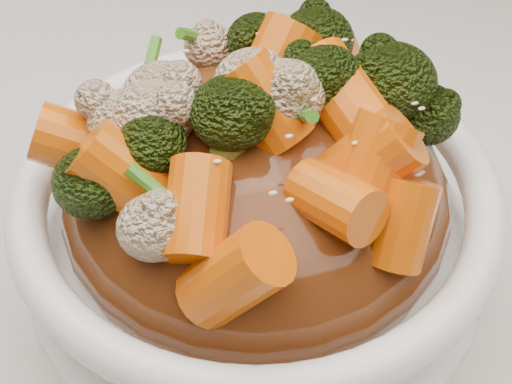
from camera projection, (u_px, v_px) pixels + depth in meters
name	position (u px, v px, depth m)	size (l,w,h in m)	color
tablecloth	(212.00, 272.00, 0.44)	(1.20, 0.80, 0.04)	silver
bowl	(256.00, 240.00, 0.37)	(0.22, 0.22, 0.09)	white
sauce_base	(256.00, 197.00, 0.35)	(0.17, 0.17, 0.10)	#55270E
carrots	(256.00, 85.00, 0.31)	(0.17, 0.17, 0.05)	#DD5C07
broccoli	(256.00, 87.00, 0.31)	(0.17, 0.17, 0.04)	black
cauliflower	(256.00, 91.00, 0.31)	(0.17, 0.17, 0.04)	beige
scallions	(256.00, 83.00, 0.31)	(0.13, 0.13, 0.02)	#3A781B
sesame_seeds	(256.00, 83.00, 0.31)	(0.16, 0.16, 0.01)	beige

